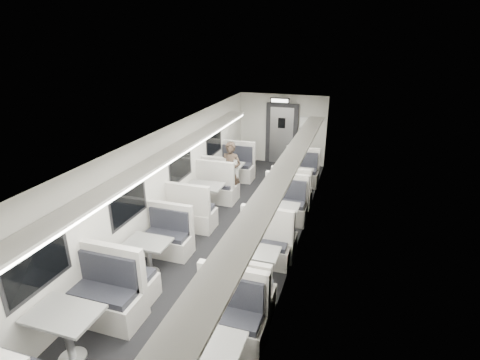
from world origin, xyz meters
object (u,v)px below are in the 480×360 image
Objects in this scene: booth_left_d at (68,336)px; booth_right_b at (278,221)px; booth_right_a at (297,182)px; booth_left_c at (149,257)px; booth_left_a at (227,176)px; passenger at (231,171)px; exit_sign at (280,100)px; booth_left_b at (205,199)px; booth_right_c at (256,267)px; vestibule_door at (282,134)px.

booth_right_b is (2.00, 4.26, -0.03)m from booth_left_d.
booth_left_d reaches higher than booth_right_a.
booth_left_a is at bearing 90.00° from booth_left_c.
booth_left_c is at bearing -113.43° from booth_right_a.
passenger is 3.38m from exit_sign.
booth_left_b is 1.35× the size of passenger.
booth_left_c is 2.92m from booth_right_b.
booth_right_c is 0.94× the size of vestibule_door.
passenger is at bearing 84.87° from booth_left_c.
booth_left_b is at bearing -104.12° from exit_sign.
booth_left_d is at bearing -96.12° from vestibule_door.
booth_left_c is 1.01× the size of booth_right_c.
exit_sign is at bearing 66.39° from booth_left_a.
vestibule_door is (1.00, 9.32, 0.63)m from booth_left_d.
booth_right_b reaches higher than booth_left_c.
vestibule_door is (-1.00, 5.06, 0.65)m from booth_right_b.
booth_right_c is 1.21× the size of passenger.
booth_left_a is at bearing 90.00° from booth_left_d.
passenger is at bearing -151.93° from booth_right_a.
booth_right_b is 1.81m from booth_right_c.
booth_left_c is at bearing -98.49° from exit_sign.
booth_left_a is at bearing 90.00° from booth_left_b.
booth_left_d reaches higher than booth_right_b.
booth_right_b is at bearing -16.60° from booth_left_b.
booth_left_a is 3.04m from booth_right_b.
booth_right_b is (2.00, 2.12, 0.03)m from booth_left_c.
booth_right_b is at bearing -78.82° from vestibule_door.
booth_left_c is 2.02m from booth_right_c.
exit_sign reaches higher than booth_left_d.
vestibule_door reaches higher than booth_right_b.
exit_sign is (-1.00, 2.08, 1.91)m from booth_right_a.
booth_left_d is at bearing -106.50° from booth_right_a.
booth_left_b is 2.75m from booth_right_a.
booth_left_a is 1.11× the size of booth_left_c.
passenger reaches higher than booth_left_c.
vestibule_door is at bearing 83.88° from booth_left_d.
booth_left_b is 4.86m from booth_left_d.
booth_left_b is 1.01× the size of booth_right_b.
booth_left_d is at bearing -88.78° from passenger.
booth_left_a is 1.06× the size of booth_right_a.
passenger reaches higher than booth_right_b.
exit_sign is (-1.00, 4.57, 1.89)m from booth_right_b.
booth_right_a is at bearing 5.91° from booth_left_a.
booth_right_c is at bearing -90.00° from booth_right_b.
booth_right_c is at bearing 8.97° from booth_left_c.
booth_right_c is 6.74m from exit_sign.
booth_right_b is (2.00, -0.60, -0.01)m from booth_left_b.
booth_left_b is 1.14m from passenger.
exit_sign is at bearing 81.85° from passenger.
booth_left_b is at bearing -136.55° from booth_right_a.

